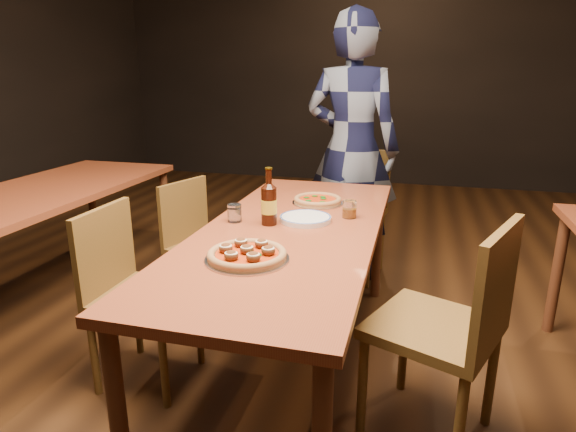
% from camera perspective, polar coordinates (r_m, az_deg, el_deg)
% --- Properties ---
extents(ground, '(9.00, 9.00, 0.00)m').
position_cam_1_polar(ground, '(2.59, 0.30, -17.37)').
color(ground, black).
extents(table_main, '(0.80, 2.00, 0.75)m').
position_cam_1_polar(table_main, '(2.28, 0.33, -3.07)').
color(table_main, maroon).
rests_on(table_main, ground).
extents(table_left, '(0.80, 2.00, 0.75)m').
position_cam_1_polar(table_left, '(3.35, -27.55, 1.49)').
color(table_left, maroon).
rests_on(table_left, ground).
extents(chair_main_nw, '(0.42, 0.42, 0.89)m').
position_cam_1_polar(chair_main_nw, '(2.38, -16.57, -8.89)').
color(chair_main_nw, '#554216').
rests_on(chair_main_nw, ground).
extents(chair_main_sw, '(0.50, 0.50, 0.85)m').
position_cam_1_polar(chair_main_sw, '(2.99, -9.48, -3.57)').
color(chair_main_sw, '#554216').
rests_on(chair_main_sw, ground).
extents(chair_main_e, '(0.60, 0.60, 0.98)m').
position_cam_1_polar(chair_main_e, '(2.03, 16.84, -12.31)').
color(chair_main_e, '#554216').
rests_on(chair_main_e, ground).
extents(chair_end, '(0.51, 0.51, 0.95)m').
position_cam_1_polar(chair_end, '(3.51, 7.46, 0.42)').
color(chair_end, '#554216').
rests_on(chair_end, ground).
extents(pizza_meatball, '(0.33, 0.33, 0.06)m').
position_cam_1_polar(pizza_meatball, '(1.87, -4.88, -4.53)').
color(pizza_meatball, '#B7B7BF').
rests_on(pizza_meatball, table_main).
extents(pizza_margherita, '(0.28, 0.28, 0.04)m').
position_cam_1_polar(pizza_margherita, '(2.67, 3.53, 1.89)').
color(pizza_margherita, '#B7B7BF').
rests_on(pizza_margherita, table_main).
extents(plate_stack, '(0.25, 0.25, 0.02)m').
position_cam_1_polar(plate_stack, '(2.35, 2.09, -0.32)').
color(plate_stack, white).
rests_on(plate_stack, table_main).
extents(beer_bottle, '(0.08, 0.08, 0.27)m').
position_cam_1_polar(beer_bottle, '(2.27, -2.27, 1.33)').
color(beer_bottle, black).
rests_on(beer_bottle, table_main).
extents(water_glass, '(0.07, 0.07, 0.09)m').
position_cam_1_polar(water_glass, '(2.34, -6.36, 0.35)').
color(water_glass, white).
rests_on(water_glass, table_main).
extents(amber_glass, '(0.07, 0.07, 0.09)m').
position_cam_1_polar(amber_glass, '(2.41, 7.30, 0.81)').
color(amber_glass, '#AF5D13').
rests_on(amber_glass, table_main).
extents(diner, '(0.74, 0.56, 1.86)m').
position_cam_1_polar(diner, '(3.45, 7.55, 7.86)').
color(diner, black).
rests_on(diner, ground).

